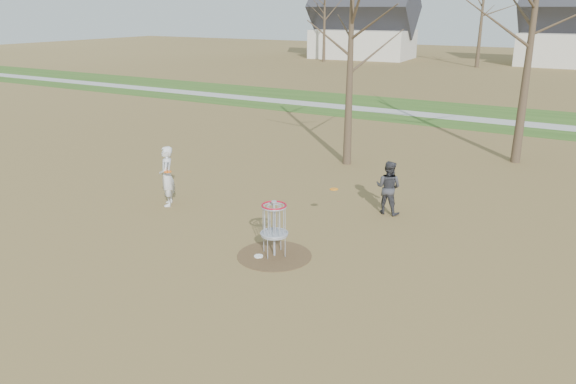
# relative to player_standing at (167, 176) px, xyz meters

# --- Properties ---
(ground) EXTENTS (160.00, 160.00, 0.00)m
(ground) POSITION_rel_player_standing_xyz_m (4.66, -1.49, -0.90)
(ground) COLOR brown
(ground) RESTS_ON ground
(green_band) EXTENTS (160.00, 8.00, 0.01)m
(green_band) POSITION_rel_player_standing_xyz_m (4.66, 19.51, -0.90)
(green_band) COLOR #2D5119
(green_band) RESTS_ON ground
(footpath) EXTENTS (160.00, 1.50, 0.01)m
(footpath) POSITION_rel_player_standing_xyz_m (4.66, 18.51, -0.89)
(footpath) COLOR #9E9E99
(footpath) RESTS_ON green_band
(dirt_circle) EXTENTS (1.80, 1.80, 0.01)m
(dirt_circle) POSITION_rel_player_standing_xyz_m (4.66, -1.49, -0.90)
(dirt_circle) COLOR #47331E
(dirt_circle) RESTS_ON ground
(player_standing) EXTENTS (0.74, 0.78, 1.80)m
(player_standing) POSITION_rel_player_standing_xyz_m (0.00, 0.00, 0.00)
(player_standing) COLOR silver
(player_standing) RESTS_ON ground
(player_throwing) EXTENTS (0.77, 0.61, 1.56)m
(player_throwing) POSITION_rel_player_standing_xyz_m (5.93, 2.66, -0.12)
(player_throwing) COLOR #35353A
(player_throwing) RESTS_ON ground
(disc_grounded) EXTENTS (0.22, 0.22, 0.02)m
(disc_grounded) POSITION_rel_player_standing_xyz_m (4.37, -1.74, -0.88)
(disc_grounded) COLOR white
(disc_grounded) RESTS_ON dirt_circle
(discs_in_play) EXTENTS (5.11, 1.16, 0.04)m
(discs_in_play) POSITION_rel_player_standing_xyz_m (2.82, 0.25, 0.24)
(discs_in_play) COLOR orange
(discs_in_play) RESTS_ON ground
(disc_golf_basket) EXTENTS (0.64, 0.64, 1.35)m
(disc_golf_basket) POSITION_rel_player_standing_xyz_m (4.66, -1.49, 0.01)
(disc_golf_basket) COLOR #9EA3AD
(disc_golf_basket) RESTS_ON ground
(bare_trees) EXTENTS (52.62, 44.98, 9.00)m
(bare_trees) POSITION_rel_player_standing_xyz_m (6.44, 34.30, 4.44)
(bare_trees) COLOR #382B1E
(bare_trees) RESTS_ON ground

